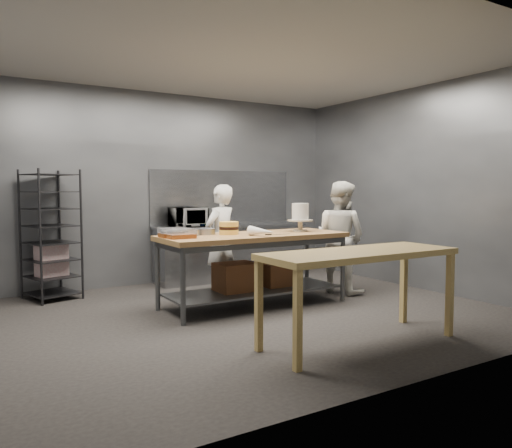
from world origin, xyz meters
The scene contains 16 objects.
ground centered at (0.00, 0.00, 0.00)m, with size 6.00×6.00×0.00m, color black.
back_wall centered at (0.00, 2.50, 1.50)m, with size 6.00×0.04×3.00m, color #4C4F54.
work_table centered at (0.32, 0.35, 0.57)m, with size 2.40×0.90×0.92m.
near_counter centered at (0.36, -1.53, 0.81)m, with size 2.00×0.70×0.90m.
back_counter centered at (1.00, 2.18, 0.45)m, with size 2.60×0.60×0.90m.
splashback_panel centered at (1.00, 2.48, 1.35)m, with size 2.60×0.02×0.90m, color slate.
speed_rack centered at (-1.82, 2.10, 0.86)m, with size 0.76×0.79×1.75m.
chef_behind centered at (0.22, 1.08, 0.78)m, with size 0.57×0.37×1.55m, color silver.
chef_right centered at (1.81, 0.41, 0.80)m, with size 0.78×0.61×1.60m, color silver.
microwave centered at (0.22, 2.18, 1.05)m, with size 0.54×0.37×0.30m, color black.
frosted_cake_stand centered at (1.04, 0.34, 1.15)m, with size 0.34×0.34×0.38m.
layer_cake centered at (0.01, 0.44, 1.00)m, with size 0.24×0.24×0.16m.
cake_pans centered at (-0.51, 0.55, 0.96)m, with size 0.75×0.40×0.07m.
piping_bag centered at (0.22, 0.00, 0.98)m, with size 0.12×0.12×0.38m, color silver.
offset_spatula centered at (0.46, 0.09, 0.93)m, with size 0.36×0.02×0.02m.
pastry_clamshells centered at (-0.72, 0.37, 0.98)m, with size 0.34×0.41×0.11m.
Camera 1 is at (-2.95, -5.05, 1.49)m, focal length 35.00 mm.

